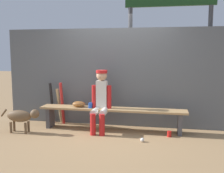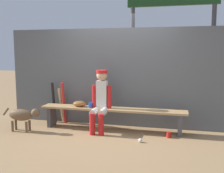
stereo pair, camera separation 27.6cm
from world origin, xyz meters
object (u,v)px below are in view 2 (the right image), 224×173
object	(u,v)px
cup_on_bench	(91,105)
dog	(23,115)
player_seated	(100,99)
bat_wood_natural	(61,105)
baseball_glove	(79,104)
baseball	(140,140)
scoreboard	(175,9)
bat_aluminum_red	(64,103)
bat_aluminum_black	(54,103)
dugout_bench	(112,113)
cup_on_ground	(169,135)

from	to	relation	value
cup_on_bench	dog	xyz separation A→B (m)	(-1.30, -0.44, -0.19)
player_seated	cup_on_bench	distance (m)	0.28
player_seated	bat_wood_natural	world-z (taller)	player_seated
baseball_glove	baseball	size ratio (longest dim) A/B	3.78
baseball_glove	scoreboard	size ratio (longest dim) A/B	0.08
baseball_glove	bat_aluminum_red	distance (m)	0.53
bat_aluminum_black	player_seated	bearing A→B (deg)	-17.66
bat_wood_natural	scoreboard	bearing A→B (deg)	17.49
baseball	cup_on_bench	xyz separation A→B (m)	(-1.12, 0.54, 0.48)
player_seated	bat_aluminum_red	world-z (taller)	player_seated
bat_aluminum_black	dog	xyz separation A→B (m)	(-0.30, -0.79, -0.13)
dugout_bench	cup_on_ground	xyz separation A→B (m)	(1.16, -0.21, -0.32)
cup_on_bench	baseball_glove	bearing A→B (deg)	165.85
baseball	cup_on_bench	bearing A→B (deg)	154.26
baseball	dog	bearing A→B (deg)	177.63
bat_aluminum_black	cup_on_ground	world-z (taller)	bat_aluminum_black
scoreboard	dog	distance (m)	4.02
dugout_bench	scoreboard	distance (m)	2.73
cup_on_bench	dugout_bench	bearing A→B (deg)	8.69
dugout_bench	scoreboard	xyz separation A→B (m)	(1.19, 1.12, 2.19)
dugout_bench	dog	world-z (taller)	dog
dugout_bench	bat_aluminum_black	xyz separation A→B (m)	(-1.44, 0.28, 0.09)
cup_on_ground	player_seated	bearing A→B (deg)	175.74
baseball	dog	xyz separation A→B (m)	(-2.42, 0.10, 0.30)
bat_wood_natural	scoreboard	xyz separation A→B (m)	(2.47, 0.78, 2.16)
cup_on_bench	scoreboard	distance (m)	2.87
baseball_glove	dog	xyz separation A→B (m)	(-1.03, -0.51, -0.19)
cup_on_bench	dog	bearing A→B (deg)	-161.29
baseball	baseball_glove	bearing A→B (deg)	156.36
cup_on_ground	scoreboard	world-z (taller)	scoreboard
bat_aluminum_red	cup_on_bench	size ratio (longest dim) A/B	8.60
bat_wood_natural	bat_aluminum_black	distance (m)	0.18
bat_aluminum_black	dugout_bench	bearing A→B (deg)	-11.14
cup_on_ground	dog	world-z (taller)	dog
dugout_bench	bat_wood_natural	bearing A→B (deg)	165.23
dugout_bench	baseball_glove	distance (m)	0.72
cup_on_bench	dog	size ratio (longest dim) A/B	0.13
bat_wood_natural	scoreboard	distance (m)	3.37
baseball	scoreboard	world-z (taller)	scoreboard
dugout_bench	baseball_glove	world-z (taller)	baseball_glove
player_seated	dog	distance (m)	1.61
dugout_bench	dog	size ratio (longest dim) A/B	3.58
player_seated	bat_aluminum_black	xyz separation A→B (m)	(-1.23, 0.39, -0.21)
bat_aluminum_red	cup_on_ground	xyz separation A→B (m)	(2.34, -0.46, -0.42)
bat_aluminum_black	baseball	bearing A→B (deg)	-22.80
baseball_glove	player_seated	bearing A→B (deg)	-12.21
bat_wood_natural	bat_aluminum_black	xyz separation A→B (m)	(-0.16, -0.05, 0.06)
player_seated	scoreboard	size ratio (longest dim) A/B	0.34
bat_aluminum_black	cup_on_ground	size ratio (longest dim) A/B	8.43
bat_wood_natural	cup_on_bench	distance (m)	0.94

